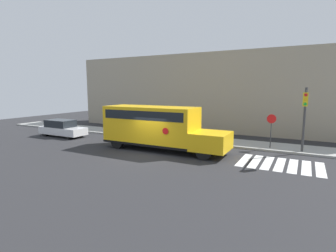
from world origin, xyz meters
TOP-DOWN VIEW (x-y plane):
  - ground_plane at (0.00, 0.00)m, footprint 60.00×60.00m
  - sidewalk_strip at (0.00, 6.50)m, footprint 44.00×3.00m
  - building_backdrop at (0.00, 13.00)m, footprint 32.00×4.00m
  - crosswalk_stripes at (8.24, 2.00)m, footprint 4.70×3.20m
  - school_bus at (-0.22, 1.88)m, footprint 9.36×2.57m
  - parked_car at (-10.87, 2.41)m, footprint 4.68×1.77m
  - stop_sign at (7.23, 5.77)m, footprint 0.65×0.10m
  - traffic_light at (9.34, 4.45)m, footprint 0.28×3.20m

SIDE VIEW (x-z plane):
  - ground_plane at x=0.00m, z-range 0.00..0.00m
  - crosswalk_stripes at x=8.24m, z-range 0.00..0.01m
  - sidewalk_strip at x=0.00m, z-range 0.00..0.15m
  - parked_car at x=-10.87m, z-range -0.02..1.54m
  - stop_sign at x=7.23m, z-range 0.40..3.03m
  - school_bus at x=-0.22m, z-range 0.19..3.37m
  - traffic_light at x=9.34m, z-range 0.78..5.34m
  - building_backdrop at x=0.00m, z-range 0.00..8.11m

